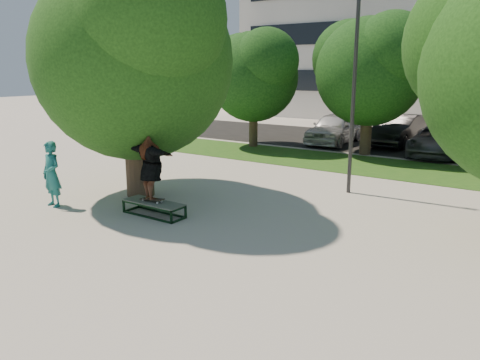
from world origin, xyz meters
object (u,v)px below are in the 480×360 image
Objects in this scene: car_dark at (399,130)px; bystander at (52,174)px; lamppost at (354,92)px; car_silver_a at (335,128)px; grind_box at (154,208)px; tree_left at (134,48)px; car_grey at (437,141)px.

bystander is at bearing -103.43° from car_dark.
lamppost reaches higher than car_silver_a.
grind_box is at bearing 22.44° from bystander.
car_dark is (4.88, 16.72, -0.15)m from bystander.
car_dark is at bearing 75.23° from tree_left.
lamppost is 1.27× the size of car_dark.
car_silver_a is (-4.50, 9.25, -2.34)m from lamppost.
car_dark is 3.01m from car_grey.
car_silver_a reaches higher than car_dark.
lamppost is at bearing 36.42° from tree_left.
car_silver_a is at bearing 166.11° from car_grey.
bystander is 16.41m from car_grey.
car_silver_a is (-1.11, 14.50, 0.62)m from grind_box.
lamppost is at bearing -67.76° from car_silver_a.
car_dark is (-1.50, 10.48, -2.36)m from lamppost.
bystander is 0.39× the size of car_dark.
car_silver_a is 5.33m from car_grey.
car_silver_a reaches higher than car_grey.
bystander is (-6.38, -6.24, -2.21)m from lamppost.
grind_box is 0.96× the size of bystander.
bystander is at bearing -100.62° from car_silver_a.
lamppost is 1.30× the size of car_grey.
car_grey is at bearing 63.96° from tree_left.
lamppost is 10.84m from car_dark.
grind_box is at bearing -122.85° from lamppost.
lamppost is 1.28× the size of car_silver_a.
grind_box is (-3.39, -5.25, -2.96)m from lamppost.
grind_box is 14.56m from car_silver_a.
tree_left is at bearing -101.93° from car_dark.
bystander is 0.40× the size of car_grey.
tree_left reaches higher than car_silver_a.
car_dark is (3.00, 1.23, -0.02)m from car_silver_a.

